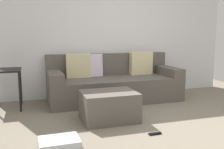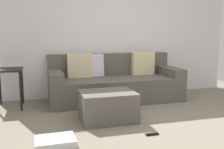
{
  "view_description": "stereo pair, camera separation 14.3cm",
  "coord_description": "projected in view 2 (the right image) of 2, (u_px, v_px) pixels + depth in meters",
  "views": [
    {
      "loc": [
        -1.79,
        -2.93,
        1.26
      ],
      "look_at": [
        -0.47,
        1.18,
        0.6
      ],
      "focal_mm": 41.6,
      "sensor_mm": 36.0,
      "label": 1
    },
    {
      "loc": [
        -1.65,
        -2.97,
        1.26
      ],
      "look_at": [
        -0.47,
        1.18,
        0.6
      ],
      "focal_mm": 41.6,
      "sensor_mm": 36.0,
      "label": 2
    }
  ],
  "objects": [
    {
      "name": "remote_near_ottoman",
      "position": [
        152.0,
        134.0,
        3.29
      ],
      "size": [
        0.17,
        0.05,
        0.02
      ],
      "primitive_type": "cube",
      "rotation": [
        0.0,
        0.0,
        0.02
      ],
      "color": "black",
      "rests_on": "ground_plane"
    },
    {
      "name": "couch_sectional",
      "position": [
        114.0,
        83.0,
        5.05
      ],
      "size": [
        2.5,
        0.99,
        0.91
      ],
      "color": "#59544C",
      "rests_on": "ground_plane"
    },
    {
      "name": "storage_bin",
      "position": [
        55.0,
        142.0,
        2.96
      ],
      "size": [
        0.46,
        0.35,
        0.1
      ],
      "primitive_type": "cube",
      "rotation": [
        0.0,
        0.0,
        0.02
      ],
      "color": "silver",
      "rests_on": "ground_plane"
    },
    {
      "name": "ground_plane",
      "position": [
        170.0,
        130.0,
        3.46
      ],
      "size": [
        6.35,
        6.35,
        0.0
      ],
      "primitive_type": "plane",
      "color": "slate"
    },
    {
      "name": "ottoman",
      "position": [
        108.0,
        106.0,
        3.83
      ],
      "size": [
        0.8,
        0.62,
        0.43
      ],
      "primitive_type": "cube",
      "color": "#59544C",
      "rests_on": "ground_plane"
    },
    {
      "name": "wall_back",
      "position": [
        119.0,
        30.0,
        5.41
      ],
      "size": [
        4.89,
        0.1,
        2.72
      ],
      "primitive_type": "cube",
      "color": "silver",
      "rests_on": "ground_plane"
    },
    {
      "name": "side_table",
      "position": [
        9.0,
        76.0,
        4.44
      ],
      "size": [
        0.44,
        0.54,
        0.68
      ],
      "color": "black",
      "rests_on": "ground_plane"
    }
  ]
}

